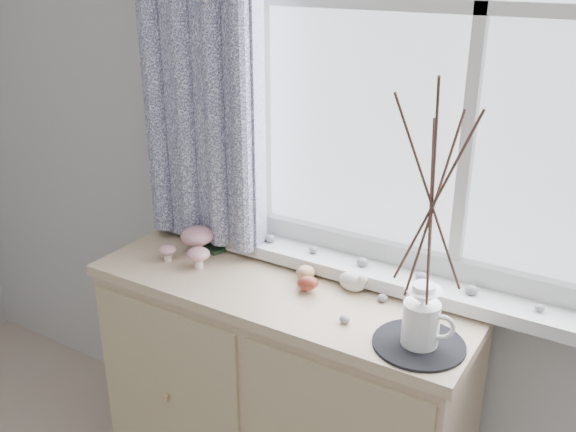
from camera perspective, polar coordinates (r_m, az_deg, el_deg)
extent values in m
cube|color=#B5B5B3|center=(1.92, 7.23, 7.81)|extent=(4.00, 0.04, 2.60)
cube|color=white|center=(1.76, 17.07, 17.33)|extent=(1.30, 0.01, 1.40)
cube|color=silver|center=(1.90, 13.86, -6.42)|extent=(1.45, 0.16, 0.04)
cube|color=#C6B38A|center=(2.19, -0.45, -16.28)|extent=(1.17, 0.43, 0.81)
cube|color=#C6B38A|center=(1.96, -0.49, -6.50)|extent=(1.20, 0.45, 0.03)
cube|color=tan|center=(2.20, -10.44, -16.61)|extent=(0.55, 0.01, 0.75)
cylinder|color=white|center=(2.13, -8.03, -2.65)|extent=(0.03, 0.03, 0.07)
ellipsoid|color=maroon|center=(2.11, -8.09, -1.75)|extent=(0.11, 0.11, 0.06)
cylinder|color=white|center=(2.05, -7.94, -4.01)|extent=(0.03, 0.03, 0.05)
ellipsoid|color=maroon|center=(2.04, -7.98, -3.38)|extent=(0.07, 0.07, 0.04)
cylinder|color=white|center=(2.12, -10.64, -3.46)|extent=(0.03, 0.03, 0.04)
ellipsoid|color=maroon|center=(2.11, -10.67, -2.99)|extent=(0.06, 0.06, 0.03)
ellipsoid|color=tan|center=(1.96, 1.61, -5.00)|extent=(0.06, 0.04, 0.07)
ellipsoid|color=tan|center=(2.03, 1.62, -3.95)|extent=(0.06, 0.04, 0.07)
ellipsoid|color=maroon|center=(1.89, 1.75, -6.00)|extent=(0.06, 0.04, 0.07)
cylinder|color=black|center=(1.70, 11.55, -11.10)|extent=(0.24, 0.24, 0.01)
cylinder|color=white|center=(1.66, 11.71, -9.33)|extent=(0.12, 0.12, 0.11)
cone|color=white|center=(1.62, 11.92, -7.04)|extent=(0.09, 0.09, 0.04)
cylinder|color=white|center=(1.61, 11.98, -6.39)|extent=(0.06, 0.06, 0.03)
torus|color=white|center=(1.65, 13.45, -9.60)|extent=(0.07, 0.04, 0.07)
ellipsoid|color=gray|center=(1.76, 5.06, -9.15)|extent=(0.03, 0.03, 0.02)
ellipsoid|color=gray|center=(1.87, 8.39, -7.23)|extent=(0.03, 0.03, 0.02)
ellipsoid|color=gray|center=(1.70, 12.11, -10.70)|extent=(0.03, 0.03, 0.02)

